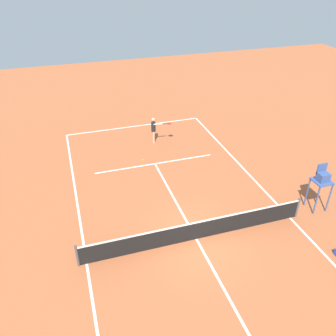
{
  "coord_description": "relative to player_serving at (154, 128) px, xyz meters",
  "views": [
    {
      "loc": [
        4.57,
        10.37,
        10.63
      ],
      "look_at": [
        -0.2,
        -4.7,
        0.8
      ],
      "focal_mm": 37.4,
      "sensor_mm": 36.0,
      "label": 1
    }
  ],
  "objects": [
    {
      "name": "ground_plane",
      "position": [
        0.71,
        9.25,
        -1.02
      ],
      "size": [
        60.0,
        60.0,
        0.0
      ],
      "primitive_type": "plane",
      "color": "#AD5933"
    },
    {
      "name": "court_lines",
      "position": [
        0.71,
        9.25,
        -1.02
      ],
      "size": [
        9.51,
        24.15,
        0.01
      ],
      "color": "white",
      "rests_on": "ground"
    },
    {
      "name": "tennis_net",
      "position": [
        0.71,
        9.25,
        -0.52
      ],
      "size": [
        10.11,
        0.1,
        1.07
      ],
      "color": "#4C4C51",
      "rests_on": "ground"
    },
    {
      "name": "player_serving",
      "position": [
        0.0,
        0.0,
        0.0
      ],
      "size": [
        1.25,
        0.74,
        1.71
      ],
      "rotation": [
        0.0,
        0.0,
        1.4
      ],
      "color": "#D8A884",
      "rests_on": "ground"
    },
    {
      "name": "tennis_ball",
      "position": [
        1.32,
        2.04,
        -0.99
      ],
      "size": [
        0.07,
        0.07,
        0.07
      ],
      "primitive_type": "sphere",
      "color": "#CCE033",
      "rests_on": "ground"
    },
    {
      "name": "umpire_chair",
      "position": [
        -5.56,
        8.96,
        0.59
      ],
      "size": [
        0.8,
        0.8,
        2.41
      ],
      "color": "#38518C",
      "rests_on": "ground"
    }
  ]
}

